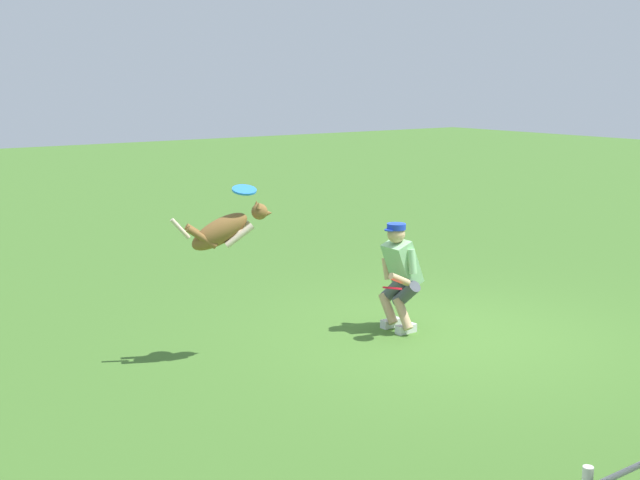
% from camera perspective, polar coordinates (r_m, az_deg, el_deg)
% --- Properties ---
extents(ground_plane, '(60.00, 60.00, 0.00)m').
position_cam_1_polar(ground_plane, '(9.75, 8.76, -6.60)').
color(ground_plane, '#426F29').
extents(person, '(0.58, 0.65, 1.29)m').
position_cam_1_polar(person, '(9.72, 5.54, -2.29)').
color(person, silver).
rests_on(person, ground_plane).
extents(dog, '(1.02, 0.47, 0.56)m').
position_cam_1_polar(dog, '(8.53, -6.62, 0.70)').
color(dog, brown).
extents(frisbee_flying, '(0.36, 0.35, 0.12)m').
position_cam_1_polar(frisbee_flying, '(8.50, -5.27, 3.48)').
color(frisbee_flying, '#2E89EC').
extents(frisbee_held, '(0.28, 0.29, 0.10)m').
position_cam_1_polar(frisbee_held, '(9.38, 5.04, -3.34)').
color(frisbee_held, red).
rests_on(frisbee_held, person).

